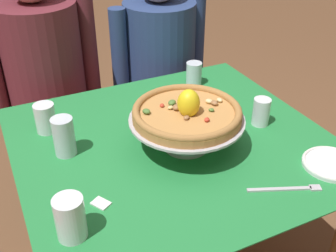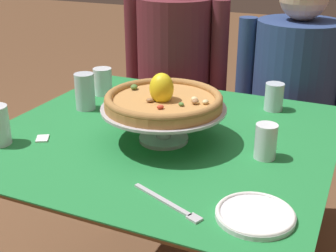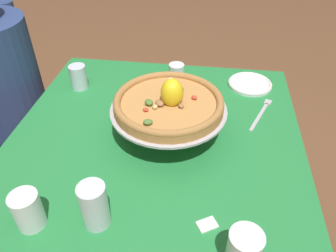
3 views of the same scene
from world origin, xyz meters
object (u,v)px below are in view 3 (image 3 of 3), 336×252
water_glass_side_right (176,77)px  sugar_packet (207,225)px  water_glass_back_left (28,212)px  dinner_fork (261,113)px  side_plate (250,84)px  pizza_stand (169,115)px  diner_right (8,109)px  pizza (169,102)px  water_glass_side_left (95,208)px  water_glass_back_right (79,78)px

water_glass_side_right → sugar_packet: size_ratio=2.02×
water_glass_back_left → dinner_fork: water_glass_back_left is taller
side_plate → dinner_fork: (-0.19, -0.03, -0.01)m
pizza_stand → diner_right: diner_right is taller
side_plate → diner_right: bearing=95.3°
side_plate → sugar_packet: side_plate is taller
pizza → water_glass_side_left: (-0.37, 0.13, -0.08)m
water_glass_side_left → water_glass_back_left: bearing=99.5°
side_plate → sugar_packet: (-0.70, 0.15, -0.01)m
water_glass_back_left → water_glass_side_left: size_ratio=0.80×
pizza → water_glass_side_left: bearing=160.1°
pizza_stand → sugar_packet: pizza_stand is taller
dinner_fork → sugar_packet: size_ratio=4.15×
pizza → dinner_fork: 0.39m
water_glass_side_right → side_plate: size_ratio=0.57×
water_glass_back_left → water_glass_back_right: (0.65, 0.10, -0.00)m
water_glass_side_right → diner_right: bearing=93.7°
pizza → diner_right: bearing=71.5°
water_glass_side_left → side_plate: bearing=-30.3°
sugar_packet → diner_right: bearing=56.8°
pizza → side_plate: size_ratio=1.97×
pizza_stand → diner_right: 0.85m
pizza → water_glass_side_right: pizza is taller
diner_right → dinner_fork: bearing=-94.9°
water_glass_back_left → diner_right: diner_right is taller
pizza → dinner_fork: size_ratio=1.69×
pizza_stand → water_glass_side_left: 0.40m
water_glass_back_right → pizza: bearing=-121.7°
water_glass_side_right → water_glass_back_left: bearing=157.9°
side_plate → pizza_stand: bearing=140.9°
water_glass_back_left → water_glass_back_right: size_ratio=1.07×
pizza_stand → side_plate: pizza_stand is taller
sugar_packet → diner_right: size_ratio=0.04×
water_glass_side_left → diner_right: 0.92m
water_glass_side_right → diner_right: diner_right is taller
water_glass_back_right → sugar_packet: 0.81m
water_glass_back_right → diner_right: bearing=88.2°
diner_right → pizza_stand: bearing=-108.5°
pizza → side_plate: pizza is taller
water_glass_side_right → diner_right: (-0.05, 0.77, -0.20)m
water_glass_side_left → diner_right: diner_right is taller
side_plate → dinner_fork: 0.20m
water_glass_back_right → water_glass_side_right: bearing=-81.2°
water_glass_back_left → dinner_fork: size_ratio=0.51×
pizza → diner_right: size_ratio=0.29×
water_glass_back_right → diner_right: (0.01, 0.38, -0.20)m
water_glass_back_right → side_plate: 0.70m
pizza_stand → water_glass_side_left: water_glass_side_left is taller
water_glass_side_left → side_plate: (0.73, -0.43, -0.05)m
diner_right → water_glass_side_right: bearing=-86.3°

